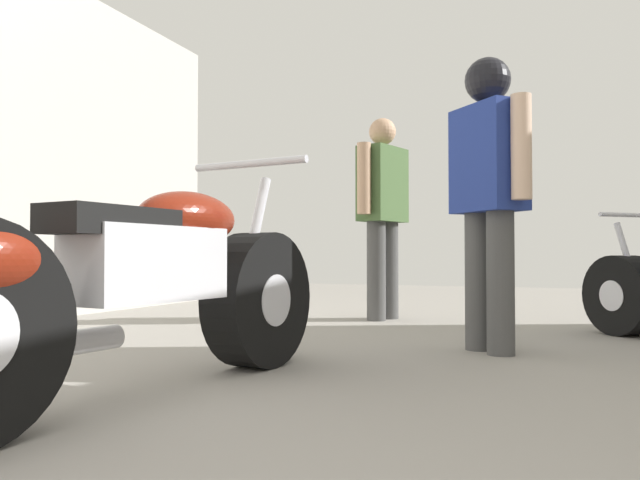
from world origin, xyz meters
The scene contains 4 objects.
ground_plane centered at (0.00, 3.06, 0.00)m, with size 15.85×15.85×0.00m, color gray.
motorcycle_maroon_cruiser centered at (-0.70, 2.01, 0.42)m, with size 0.66×2.13×0.99m.
mechanic_in_blue centered at (-0.62, 5.12, 0.96)m, with size 0.36×0.68×1.70m.
mechanic_with_helmet centered at (0.40, 3.64, 0.99)m, with size 0.52×0.54×1.65m.
Camera 1 is at (0.76, 0.11, 0.54)m, focal length 34.56 mm.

